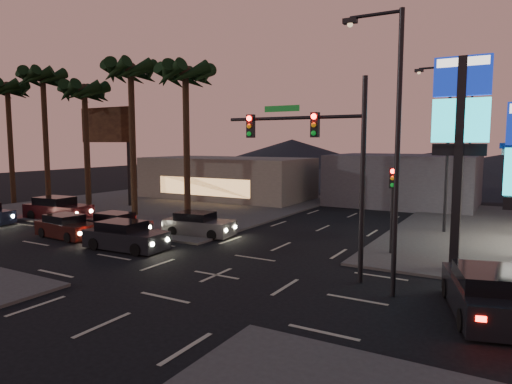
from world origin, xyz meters
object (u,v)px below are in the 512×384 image
Objects in this scene: traffic_signal_mast at (321,149)px; car_lane_a_front at (125,236)px; car_lane_b_mid at (118,225)px; pylon_sign_tall at (460,121)px; suv_station at (487,294)px; car_lane_a_mid at (67,227)px; car_lane_b_front at (198,225)px; car_lane_b_rear at (58,209)px.

traffic_signal_mast is 1.76× the size of car_lane_a_front.
traffic_signal_mast is 1.95× the size of car_lane_b_mid.
pylon_sign_tall reaches higher than suv_station.
car_lane_a_mid is at bearing -134.20° from car_lane_b_mid.
pylon_sign_tall is 1.77× the size of suv_station.
car_lane_a_mid is 7.60m from car_lane_b_front.
car_lane_a_front is at bearing 176.74° from suv_station.
car_lane_a_front is 16.76m from suv_station.
suv_station is (21.87, -1.38, 0.12)m from car_lane_a_mid.
car_lane_b_front is at bearing 27.39° from car_lane_b_mid.
car_lane_b_front is at bearing 155.88° from traffic_signal_mast.
suv_station is (1.52, -4.98, -5.66)m from pylon_sign_tall.
car_lane_b_mid is at bearing 142.12° from car_lane_a_front.
car_lane_b_mid is (-13.63, 1.94, -4.61)m from traffic_signal_mast.
pylon_sign_tall is at bearing 10.04° from car_lane_a_mid.
pylon_sign_tall is 2.05× the size of car_lane_b_front.
traffic_signal_mast reaches higher than car_lane_a_mid.
car_lane_a_front is 1.11× the size of car_lane_b_mid.
car_lane_a_front is 0.89× the size of car_lane_b_rear.
car_lane_a_front is 11.74m from car_lane_b_rear.
traffic_signal_mast reaches higher than car_lane_b_front.
car_lane_b_rear reaches higher than car_lane_b_front.
car_lane_a_mid is at bearing 176.39° from suv_station.
car_lane_a_mid is 6.94m from car_lane_b_rear.
car_lane_b_rear is (-5.83, 3.76, 0.13)m from car_lane_a_mid.
car_lane_b_rear reaches higher than car_lane_b_mid.
car_lane_b_rear is (-26.18, 0.16, -5.64)m from pylon_sign_tall.
car_lane_b_rear is at bearing 170.28° from traffic_signal_mast.
pylon_sign_tall is at bearing 4.89° from car_lane_b_mid.
car_lane_a_front is at bearing -165.16° from pylon_sign_tall.
car_lane_b_mid is at bearing 171.90° from traffic_signal_mast.
car_lane_a_front is 0.90× the size of suv_station.
suv_station is (15.58, -5.65, 0.09)m from car_lane_b_front.
suv_station is at bearing -73.03° from pylon_sign_tall.
pylon_sign_tall is at bearing 106.97° from suv_station.
traffic_signal_mast reaches higher than car_lane_b_rear.
traffic_signal_mast reaches higher than car_lane_b_mid.
pylon_sign_tall reaches higher than car_lane_a_front.
car_lane_b_rear is at bearing 159.09° from car_lane_a_front.
car_lane_a_mid is at bearing 175.24° from car_lane_a_front.
suv_station reaches higher than car_lane_b_front.
pylon_sign_tall reaches higher than car_lane_b_mid.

